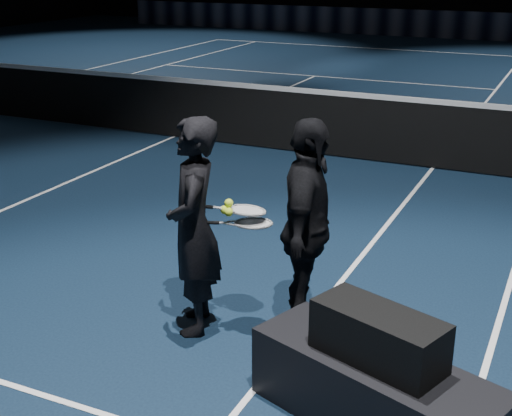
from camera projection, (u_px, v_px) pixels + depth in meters
The scene contains 13 objects.
floor at pixel (174, 137), 11.35m from camera, with size 36.00×36.00×0.00m, color black.
court_lines at pixel (174, 137), 11.34m from camera, with size 10.98×23.78×0.01m, color white, non-canonical shape.
net_mesh at pixel (173, 109), 11.19m from camera, with size 12.80×0.02×0.86m, color black.
net_tape at pixel (171, 79), 11.03m from camera, with size 12.80×0.03×0.07m, color white.
sponsor_backdrop at pixel (409, 23), 24.40m from camera, with size 22.00×0.15×0.90m, color black.
player_bench at pixel (375, 394), 4.37m from camera, with size 1.61×0.54×0.48m, color black.
racket_bag at pixel (379, 336), 4.23m from camera, with size 0.80×0.34×0.32m, color black.
bag_signature at pixel (370, 350), 4.08m from camera, with size 0.37×0.00×0.11m, color white.
player_a at pixel (194, 227), 5.35m from camera, with size 0.61×0.40×1.69m, color black.
player_b at pixel (307, 229), 5.32m from camera, with size 0.99×0.41×1.69m, color black.
racket_lower at pixel (253, 223), 5.32m from camera, with size 0.68×0.22×0.03m, color black, non-canonical shape.
racket_upper at pixel (247, 210), 5.33m from camera, with size 0.68×0.22×0.03m, color black, non-canonical shape.
tennis_balls at pixel (227, 209), 5.30m from camera, with size 0.12×0.10×0.12m, color #A2CA2A, non-canonical shape.
Camera 1 is at (5.86, -9.46, 2.80)m, focal length 50.00 mm.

